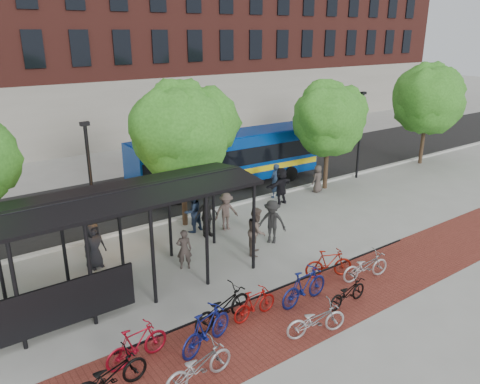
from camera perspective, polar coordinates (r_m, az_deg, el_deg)
ground at (r=20.73m, az=5.14°, el=-4.94°), size 160.00×160.00×0.00m
asphalt_street at (r=26.86m, az=-6.04°, el=0.71°), size 160.00×8.00×0.01m
curb at (r=23.64m, az=-1.19°, el=-1.63°), size 160.00×0.25×0.12m
brick_strip at (r=16.32m, az=11.39°, el=-12.34°), size 24.00×3.00×0.01m
bike_rack_rail at (r=16.07m, az=5.74°, el=-12.58°), size 12.00×0.05×0.95m
building_brick at (r=46.13m, az=-6.98°, el=20.89°), size 55.00×14.00×20.00m
bus_shelter at (r=15.41m, az=-16.88°, el=-2.34°), size 10.60×3.07×3.60m
tree_b at (r=20.42m, az=-7.00°, el=7.77°), size 5.15×4.20×6.47m
tree_c at (r=25.97m, az=10.86°, el=9.07°), size 4.66×3.80×5.92m
tree_d at (r=32.98m, az=22.02°, el=10.84°), size 5.39×4.40×6.55m
lamp_post_left at (r=19.50m, az=-17.72°, el=1.26°), size 0.35×0.20×5.12m
lamp_post_right at (r=28.52m, az=14.42°, el=7.00°), size 0.35×0.20×5.12m
bus at (r=26.27m, az=-1.55°, el=4.34°), size 11.32×3.06×3.03m
bike_0 at (r=12.54m, az=-15.63°, el=-20.72°), size 2.04×0.87×1.05m
bike_1 at (r=13.29m, az=-12.47°, el=-17.68°), size 1.87×0.70×1.10m
bike_2 at (r=12.45m, az=-5.07°, el=-20.31°), size 2.03×0.83×1.04m
bike_3 at (r=13.49m, az=-4.10°, el=-16.31°), size 2.09×1.16×1.21m
bike_4 at (r=14.42m, az=-2.17°, el=-13.87°), size 2.25×1.08×1.13m
bike_5 at (r=14.73m, az=1.81°, el=-13.44°), size 1.66×0.54×0.98m
bike_6 at (r=14.18m, az=9.24°, el=-15.11°), size 2.00×1.13×0.99m
bike_7 at (r=15.52m, az=7.85°, el=-11.32°), size 2.04×0.70×1.21m
bike_8 at (r=15.76m, az=12.96°, el=-11.84°), size 1.71×0.69×0.88m
bike_9 at (r=17.21m, az=10.77°, el=-8.55°), size 1.80×1.19×1.06m
bike_10 at (r=17.37m, az=15.04°, el=-8.71°), size 2.01×1.02×1.01m
pedestrian_0 at (r=18.22m, az=-17.40°, el=-6.22°), size 0.98×0.75×1.79m
pedestrian_1 at (r=17.48m, az=-6.82°, el=-6.95°), size 0.67×0.58×1.56m
pedestrian_2 at (r=20.54m, az=-5.81°, el=-2.38°), size 1.05×0.90×1.87m
pedestrian_3 at (r=20.66m, az=-1.69°, el=-2.39°), size 1.19×0.79×1.71m
pedestrian_4 at (r=20.04m, az=-4.11°, el=-2.98°), size 1.09×0.53×1.81m
pedestrian_5 at (r=23.76m, az=5.02°, el=0.73°), size 1.87×0.89×1.94m
pedestrian_6 at (r=25.89m, az=9.45°, el=1.62°), size 0.83×0.62×1.53m
pedestrian_7 at (r=24.78m, az=4.28°, el=1.39°), size 0.77×0.62×1.83m
pedestrian_8 at (r=18.44m, az=2.06°, el=-4.76°), size 1.18×1.18×1.93m
pedestrian_9 at (r=19.42m, az=3.92°, el=-3.63°), size 1.27×1.38×1.86m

